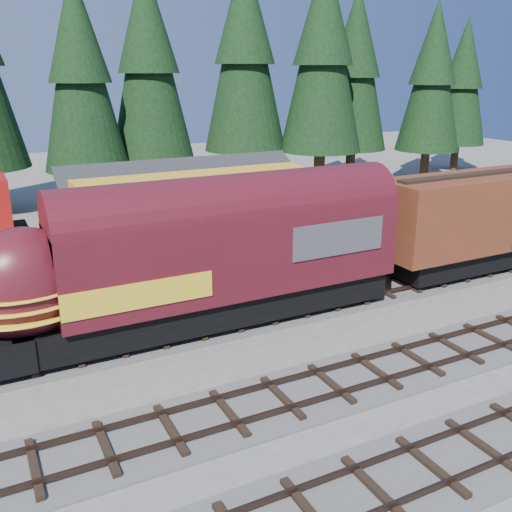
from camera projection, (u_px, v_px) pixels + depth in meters
name	position (u px, v px, depth m)	size (l,w,h in m)	color
ground	(313.00, 357.00, 20.27)	(120.00, 120.00, 0.00)	#6B665B
track_siding	(442.00, 277.00, 27.96)	(68.00, 3.20, 0.33)	#4C4947
depot	(201.00, 213.00, 28.24)	(12.80, 7.00, 5.30)	orange
conifer_backdrop	(146.00, 61.00, 39.19)	(78.88, 24.03, 17.11)	black
locomotive	(191.00, 266.00, 21.54)	(16.73, 3.33, 4.55)	black
boxcar	(505.00, 214.00, 28.80)	(14.64, 3.14, 4.60)	black
pickup_truck_a	(27.00, 301.00, 22.72)	(3.10, 6.72, 1.87)	black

